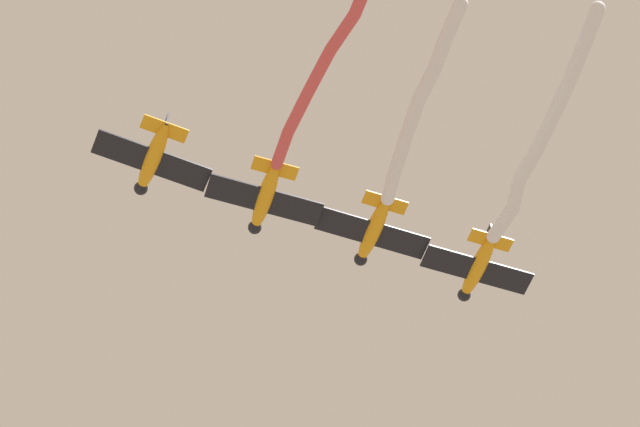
{
  "coord_description": "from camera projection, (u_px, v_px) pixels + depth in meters",
  "views": [
    {
      "loc": [
        -29.39,
        23.97,
        6.6
      ],
      "look_at": [
        4.69,
        -1.7,
        73.45
      ],
      "focal_mm": 66.79,
      "sensor_mm": 36.0,
      "label": 1
    }
  ],
  "objects": [
    {
      "name": "airplane_right_wing",
      "position": [
        265.0,
        198.0,
        78.49
      ],
      "size": [
        6.08,
        7.91,
        1.96
      ],
      "rotation": [
        0.0,
        0.0,
        5.95
      ],
      "color": "orange"
    },
    {
      "name": "airplane_slot",
      "position": [
        153.0,
        159.0,
        77.23
      ],
      "size": [
        6.06,
        7.95,
        1.96
      ],
      "rotation": [
        0.0,
        0.0,
        6.04
      ],
      "color": "orange"
    },
    {
      "name": "smoke_trail_lead",
      "position": [
        544.0,
        132.0,
        75.78
      ],
      "size": [
        16.93,
        6.56,
        1.73
      ],
      "color": "white"
    },
    {
      "name": "smoke_trail_right_wing",
      "position": [
        329.0,
        56.0,
        72.5
      ],
      "size": [
        17.28,
        4.75,
        1.61
      ],
      "color": "#DB4C4C"
    },
    {
      "name": "airplane_left_wing",
      "position": [
        373.0,
        231.0,
        80.26
      ],
      "size": [
        6.08,
        7.92,
        1.96
      ],
      "rotation": [
        0.0,
        0.0,
        5.97
      ],
      "color": "orange"
    },
    {
      "name": "smoke_trail_left_wing",
      "position": [
        419.0,
        106.0,
        74.54
      ],
      "size": [
        14.44,
        6.2,
        1.84
      ],
      "color": "white"
    },
    {
      "name": "airplane_lead",
      "position": [
        477.0,
        268.0,
        81.52
      ],
      "size": [
        6.08,
        7.92,
        1.96
      ],
      "rotation": [
        0.0,
        0.0,
        5.96
      ],
      "color": "orange"
    }
  ]
}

